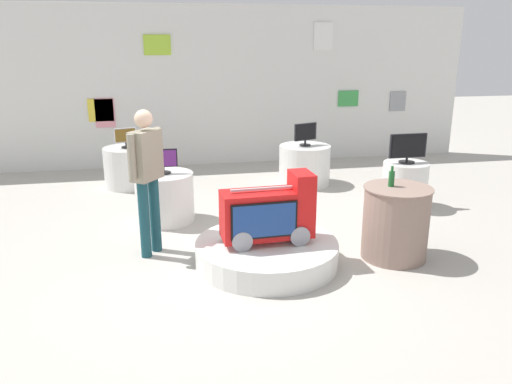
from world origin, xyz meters
name	(u,v)px	position (x,y,z in m)	size (l,w,h in m)	color
ground_plane	(238,260)	(0.00, 0.00, 0.00)	(30.00, 30.00, 0.00)	#B2ADA3
back_wall_display	(199,87)	(0.00, 4.76, 1.53)	(10.92, 0.13, 3.05)	silver
main_display_pedestal	(267,253)	(0.30, -0.14, 0.13)	(1.59, 1.59, 0.26)	silver
novelty_firetruck_tv	(269,215)	(0.32, -0.15, 0.58)	(1.02, 0.47, 0.77)	gray
display_pedestal_left_rear	(165,197)	(-0.78, 1.50, 0.34)	(0.79, 0.79, 0.68)	silver
tv_on_left_rear	(163,161)	(-0.78, 1.49, 0.86)	(0.39, 0.20, 0.34)	black
display_pedestal_center_rear	(304,165)	(1.63, 2.94, 0.34)	(0.88, 0.88, 0.68)	silver
tv_on_center_rear	(305,133)	(1.63, 2.93, 0.89)	(0.42, 0.19, 0.38)	black
display_pedestal_right_rear	(404,185)	(2.74, 1.45, 0.34)	(0.66, 0.66, 0.68)	silver
tv_on_right_rear	(408,148)	(2.74, 1.44, 0.91)	(0.57, 0.23, 0.43)	black
display_pedestal_far_right	(128,167)	(-1.35, 3.35, 0.34)	(0.80, 0.80, 0.68)	silver
tv_on_far_right	(126,137)	(-1.35, 3.34, 0.86)	(0.36, 0.17, 0.33)	black
side_table_round	(396,222)	(1.77, -0.25, 0.43)	(0.77, 0.77, 0.84)	gray
bottle_on_side_table	(392,178)	(1.71, -0.19, 0.93)	(0.07, 0.07, 0.23)	#195926
shopper_browsing_near_truck	(147,172)	(-0.97, 0.39, 0.99)	(0.39, 0.47, 1.69)	#194751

